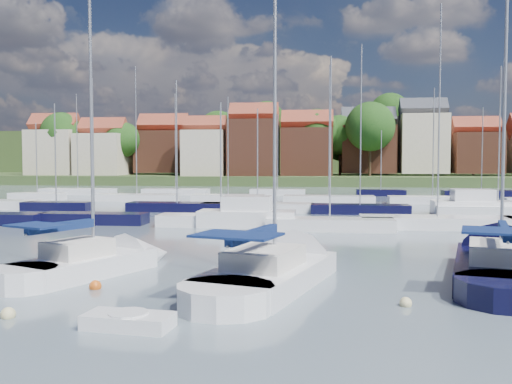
# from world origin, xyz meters

# --- Properties ---
(ground) EXTENTS (260.00, 260.00, 0.00)m
(ground) POSITION_xyz_m (0.00, 40.00, 0.00)
(ground) COLOR #495963
(ground) RESTS_ON ground
(sailboat_left) EXTENTS (6.24, 9.86, 13.21)m
(sailboat_left) POSITION_xyz_m (-9.33, 2.82, 0.36)
(sailboat_left) COLOR white
(sailboat_left) RESTS_ON ground
(sailboat_centre) EXTENTS (6.47, 12.63, 16.56)m
(sailboat_centre) POSITION_xyz_m (-1.43, 2.30, 0.35)
(sailboat_centre) COLOR white
(sailboat_centre) RESTS_ON ground
(sailboat_navy) EXTENTS (6.64, 13.75, 18.33)m
(sailboat_navy) POSITION_xyz_m (7.85, 4.98, 0.35)
(sailboat_navy) COLOR black
(sailboat_navy) RESTS_ON ground
(tender) EXTENTS (2.66, 1.46, 0.55)m
(tender) POSITION_xyz_m (-5.38, -5.15, 0.21)
(tender) COLOR white
(tender) RESTS_ON ground
(buoy_b) EXTENTS (0.46, 0.46, 0.46)m
(buoy_b) POSITION_xyz_m (-9.44, -4.52, 0.00)
(buoy_b) COLOR beige
(buoy_b) RESTS_ON ground
(buoy_c) EXTENTS (0.46, 0.46, 0.46)m
(buoy_c) POSITION_xyz_m (-8.34, -0.42, 0.00)
(buoy_c) COLOR #D85914
(buoy_c) RESTS_ON ground
(buoy_d) EXTENTS (0.41, 0.41, 0.41)m
(buoy_d) POSITION_xyz_m (2.92, -1.65, 0.00)
(buoy_d) COLOR beige
(buoy_d) RESTS_ON ground
(buoy_e) EXTENTS (0.43, 0.43, 0.43)m
(buoy_e) POSITION_xyz_m (6.35, 5.61, 0.00)
(buoy_e) COLOR beige
(buoy_e) RESTS_ON ground
(marina_field) EXTENTS (79.62, 41.41, 15.93)m
(marina_field) POSITION_xyz_m (1.91, 35.15, 0.43)
(marina_field) COLOR white
(marina_field) RESTS_ON ground
(far_shore_town) EXTENTS (212.46, 90.00, 22.27)m
(far_shore_town) POSITION_xyz_m (2.23, 132.67, 4.61)
(far_shore_town) COLOR #3B5229
(far_shore_town) RESTS_ON ground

